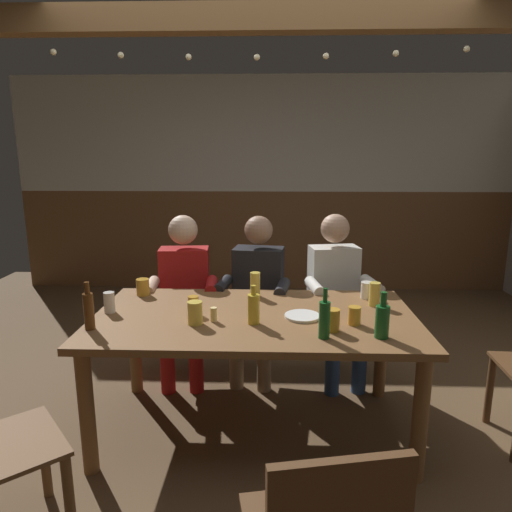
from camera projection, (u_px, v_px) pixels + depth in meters
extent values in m
plane|color=brown|center=(255.00, 416.00, 2.92)|extent=(6.97, 6.97, 0.00)
cube|color=beige|center=(264.00, 134.00, 5.33)|extent=(5.81, 0.12, 1.31)
cube|color=brown|center=(264.00, 240.00, 5.60)|extent=(5.81, 0.12, 1.18)
cube|color=brown|center=(257.00, 18.00, 2.72)|extent=(5.23, 0.14, 0.16)
cube|color=brown|center=(255.00, 318.00, 2.65)|extent=(1.84, 1.00, 0.04)
cylinder|color=brown|center=(87.00, 412.00, 2.35)|extent=(0.08, 0.08, 0.69)
cylinder|color=brown|center=(420.00, 419.00, 2.29)|extent=(0.08, 0.08, 0.69)
cylinder|color=brown|center=(135.00, 345.00, 3.17)|extent=(0.08, 0.08, 0.69)
cylinder|color=brown|center=(381.00, 349.00, 3.11)|extent=(0.08, 0.08, 0.69)
cube|color=#AD1919|center=(185.00, 280.00, 3.45)|extent=(0.37, 0.23, 0.49)
sphere|color=beige|center=(183.00, 230.00, 3.36)|extent=(0.21, 0.21, 0.21)
cylinder|color=#AD1919|center=(197.00, 316.00, 3.34)|extent=(0.17, 0.44, 0.13)
cylinder|color=#AD1919|center=(170.00, 316.00, 3.33)|extent=(0.17, 0.44, 0.13)
cylinder|color=#AD1919|center=(196.00, 363.00, 3.19)|extent=(0.10, 0.10, 0.42)
cylinder|color=#AD1919|center=(167.00, 364.00, 3.18)|extent=(0.10, 0.10, 0.42)
cylinder|color=#AD1919|center=(211.00, 286.00, 3.22)|extent=(0.10, 0.29, 0.08)
cylinder|color=beige|center=(151.00, 286.00, 3.20)|extent=(0.10, 0.29, 0.08)
cube|color=black|center=(259.00, 280.00, 3.43)|extent=(0.39, 0.27, 0.49)
sphere|color=#9E755B|center=(259.00, 230.00, 3.34)|extent=(0.21, 0.21, 0.21)
cylinder|color=#997F60|center=(269.00, 316.00, 3.33)|extent=(0.19, 0.40, 0.13)
cylinder|color=#997F60|center=(242.00, 314.00, 3.36)|extent=(0.19, 0.40, 0.13)
cylinder|color=#997F60|center=(264.00, 362.00, 3.20)|extent=(0.10, 0.10, 0.42)
cylinder|color=#997F60|center=(236.00, 360.00, 3.24)|extent=(0.10, 0.10, 0.42)
cylinder|color=black|center=(282.00, 288.00, 3.14)|extent=(0.12, 0.29, 0.08)
cylinder|color=black|center=(223.00, 285.00, 3.22)|extent=(0.12, 0.29, 0.08)
cube|color=silver|center=(333.00, 280.00, 3.41)|extent=(0.38, 0.25, 0.51)
sphere|color=tan|center=(335.00, 228.00, 3.32)|extent=(0.21, 0.21, 0.21)
cylinder|color=#2D4C84|center=(351.00, 317.00, 3.32)|extent=(0.20, 0.43, 0.13)
cylinder|color=#2D4C84|center=(325.00, 318.00, 3.29)|extent=(0.20, 0.43, 0.13)
cylinder|color=#2D4C84|center=(359.00, 364.00, 3.18)|extent=(0.10, 0.10, 0.42)
cylinder|color=#2D4C84|center=(333.00, 366.00, 3.15)|extent=(0.10, 0.10, 0.42)
cylinder|color=silver|center=(372.00, 285.00, 3.20)|extent=(0.13, 0.29, 0.08)
cylinder|color=silver|center=(315.00, 287.00, 3.14)|extent=(0.13, 0.29, 0.08)
cube|color=brown|center=(2.00, 448.00, 1.89)|extent=(0.62, 0.62, 0.02)
cylinder|color=brown|center=(44.00, 456.00, 2.21)|extent=(0.04, 0.04, 0.44)
cylinder|color=brown|center=(69.00, 501.00, 1.92)|extent=(0.04, 0.04, 0.44)
cylinder|color=brown|center=(490.00, 389.00, 2.82)|extent=(0.04, 0.04, 0.44)
cylinder|color=#F9E08C|center=(214.00, 315.00, 2.53)|extent=(0.04, 0.04, 0.08)
cylinder|color=white|center=(302.00, 316.00, 2.60)|extent=(0.20, 0.20, 0.01)
cylinder|color=gold|center=(254.00, 309.00, 2.49)|extent=(0.07, 0.07, 0.16)
cylinder|color=gold|center=(254.00, 290.00, 2.47)|extent=(0.03, 0.03, 0.05)
cylinder|color=#195923|center=(324.00, 320.00, 2.30)|extent=(0.06, 0.06, 0.19)
cylinder|color=#195923|center=(325.00, 295.00, 2.27)|extent=(0.02, 0.02, 0.07)
cylinder|color=#593314|center=(89.00, 312.00, 2.41)|extent=(0.05, 0.05, 0.20)
cylinder|color=#593314|center=(87.00, 288.00, 2.38)|extent=(0.03, 0.03, 0.06)
cylinder|color=#195923|center=(382.00, 322.00, 2.31)|extent=(0.07, 0.07, 0.17)
cylinder|color=#195923|center=(384.00, 299.00, 2.28)|extent=(0.03, 0.03, 0.07)
cylinder|color=#E5C64C|center=(374.00, 294.00, 2.79)|extent=(0.07, 0.07, 0.15)
cylinder|color=gold|center=(143.00, 287.00, 3.00)|extent=(0.08, 0.08, 0.11)
cylinder|color=#E5C64C|center=(195.00, 313.00, 2.49)|extent=(0.08, 0.08, 0.13)
cylinder|color=white|center=(109.00, 302.00, 2.67)|extent=(0.06, 0.06, 0.12)
cylinder|color=#E5C64C|center=(255.00, 284.00, 2.97)|extent=(0.06, 0.06, 0.16)
cylinder|color=gold|center=(354.00, 316.00, 2.49)|extent=(0.07, 0.07, 0.10)
cylinder|color=gold|center=(193.00, 305.00, 2.65)|extent=(0.06, 0.06, 0.11)
cylinder|color=white|center=(367.00, 290.00, 2.94)|extent=(0.08, 0.08, 0.11)
cylinder|color=gold|center=(333.00, 320.00, 2.40)|extent=(0.08, 0.08, 0.12)
sphere|color=#F9EAB2|center=(53.00, 52.00, 2.75)|extent=(0.04, 0.04, 0.04)
sphere|color=#F9EAB2|center=(121.00, 55.00, 2.74)|extent=(0.04, 0.04, 0.04)
sphere|color=#F9EAB2|center=(189.00, 57.00, 2.73)|extent=(0.04, 0.04, 0.04)
sphere|color=#F9EAB2|center=(257.00, 57.00, 2.72)|extent=(0.04, 0.04, 0.04)
sphere|color=#F9EAB2|center=(326.00, 56.00, 2.71)|extent=(0.04, 0.04, 0.04)
sphere|color=#F9EAB2|center=(396.00, 53.00, 2.69)|extent=(0.04, 0.04, 0.04)
sphere|color=#F9EAB2|center=(467.00, 49.00, 2.67)|extent=(0.04, 0.04, 0.04)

